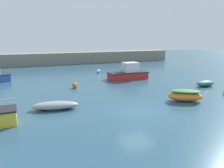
# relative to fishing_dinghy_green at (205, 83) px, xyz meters

# --- Properties ---
(ground_plane) EXTENTS (120.00, 120.00, 0.20)m
(ground_plane) POSITION_rel_fishing_dinghy_green_xyz_m (-11.25, -4.75, -0.42)
(ground_plane) COLOR #284C60
(harbor_breakwater) EXTENTS (46.49, 3.12, 2.28)m
(harbor_breakwater) POSITION_rel_fishing_dinghy_green_xyz_m (-11.25, 26.63, 0.82)
(harbor_breakwater) COLOR gray
(harbor_breakwater) RESTS_ON ground_plane
(fishing_dinghy_green) EXTENTS (2.30, 1.11, 0.64)m
(fishing_dinghy_green) POSITION_rel_fishing_dinghy_green_xyz_m (0.00, 0.00, 0.00)
(fishing_dinghy_green) COLOR #287A4C
(fishing_dinghy_green) RESTS_ON ground_plane
(rowboat_with_red_cover) EXTENTS (3.24, 2.64, 1.01)m
(rowboat_with_red_cover) POSITION_rel_fishing_dinghy_green_xyz_m (-6.00, -3.84, 0.19)
(rowboat_with_red_cover) COLOR orange
(rowboat_with_red_cover) RESTS_ON ground_plane
(rowboat_blue_near) EXTENTS (3.72, 1.84, 0.62)m
(rowboat_blue_near) POSITION_rel_fishing_dinghy_green_xyz_m (-16.92, -1.96, -0.01)
(rowboat_blue_near) COLOR gray
(rowboat_blue_near) RESTS_ON ground_plane
(cabin_cruiser_white) EXTENTS (5.30, 2.14, 2.18)m
(cabin_cruiser_white) POSITION_rel_fishing_dinghy_green_xyz_m (-6.22, 7.18, 0.45)
(cabin_cruiser_white) COLOR red
(cabin_cruiser_white) RESTS_ON ground_plane
(mooring_buoy_white) EXTENTS (0.56, 0.56, 0.56)m
(mooring_buoy_white) POSITION_rel_fishing_dinghy_green_xyz_m (-8.51, 13.22, -0.04)
(mooring_buoy_white) COLOR white
(mooring_buoy_white) RESTS_ON ground_plane
(mooring_buoy_orange) EXTENTS (0.60, 0.60, 0.60)m
(mooring_buoy_orange) POSITION_rel_fishing_dinghy_green_xyz_m (-14.03, 4.56, -0.02)
(mooring_buoy_orange) COLOR orange
(mooring_buoy_orange) RESTS_ON ground_plane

